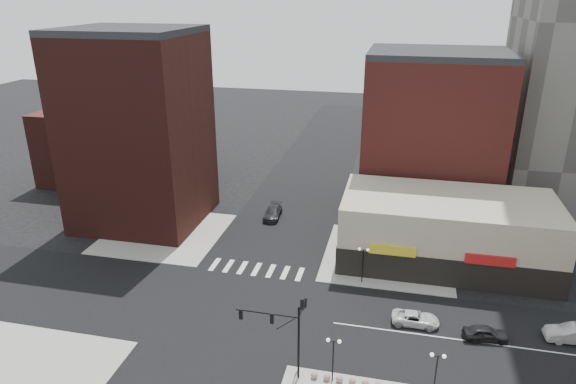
% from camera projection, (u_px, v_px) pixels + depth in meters
% --- Properties ---
extents(ground, '(240.00, 240.00, 0.00)m').
position_uv_depth(ground, '(235.00, 310.00, 51.67)').
color(ground, black).
rests_on(ground, ground).
extents(road_ew, '(200.00, 14.00, 0.02)m').
position_uv_depth(road_ew, '(235.00, 310.00, 51.67)').
color(road_ew, black).
rests_on(road_ew, ground).
extents(road_ns, '(14.00, 200.00, 0.02)m').
position_uv_depth(road_ns, '(235.00, 310.00, 51.67)').
color(road_ns, black).
rests_on(road_ns, ground).
extents(sidewalk_nw, '(15.00, 15.00, 0.12)m').
position_uv_depth(sidewalk_nw, '(165.00, 233.00, 67.77)').
color(sidewalk_nw, gray).
rests_on(sidewalk_nw, ground).
extents(sidewalk_ne, '(15.00, 15.00, 0.12)m').
position_uv_depth(sidewalk_ne, '(387.00, 257.00, 61.84)').
color(sidewalk_ne, gray).
rests_on(sidewalk_ne, ground).
extents(building_nw, '(16.00, 15.00, 25.00)m').
position_uv_depth(building_nw, '(138.00, 132.00, 67.75)').
color(building_nw, '#3D1713').
rests_on(building_nw, ground).
extents(building_nw_low, '(20.00, 18.00, 12.00)m').
position_uv_depth(building_nw_low, '(117.00, 142.00, 86.86)').
color(building_nw_low, '#3D1713').
rests_on(building_nw_low, ground).
extents(building_ne_midrise, '(18.00, 15.00, 22.00)m').
position_uv_depth(building_ne_midrise, '(431.00, 138.00, 70.51)').
color(building_ne_midrise, maroon).
rests_on(building_ne_midrise, ground).
extents(building_ne_row, '(24.20, 12.20, 8.00)m').
position_uv_depth(building_ne_row, '(446.00, 236.00, 59.77)').
color(building_ne_row, '#B5AA90').
rests_on(building_ne_row, ground).
extents(traffic_signal, '(5.59, 3.09, 7.77)m').
position_uv_depth(traffic_signal, '(288.00, 324.00, 41.26)').
color(traffic_signal, black).
rests_on(traffic_signal, ground).
extents(street_lamp_se_a, '(1.22, 0.32, 4.16)m').
position_uv_depth(street_lamp_se_a, '(333.00, 349.00, 40.95)').
color(street_lamp_se_a, black).
rests_on(street_lamp_se_a, sidewalk_se).
extents(street_lamp_se_b, '(1.22, 0.32, 4.16)m').
position_uv_depth(street_lamp_se_b, '(437.00, 364.00, 39.32)').
color(street_lamp_se_b, black).
rests_on(street_lamp_se_b, sidewalk_se).
extents(street_lamp_ne, '(1.22, 0.32, 4.16)m').
position_uv_depth(street_lamp_ne, '(363.00, 256.00, 55.27)').
color(street_lamp_ne, black).
rests_on(street_lamp_ne, sidewalk_ne).
extents(bollard_row, '(8.97, 0.57, 0.57)m').
position_uv_depth(bollard_row, '(365.00, 383.00, 41.46)').
color(bollard_row, '#8F6F62').
rests_on(bollard_row, sidewalk_se).
extents(white_suv, '(4.53, 2.15, 1.25)m').
position_uv_depth(white_suv, '(415.00, 318.00, 49.26)').
color(white_suv, silver).
rests_on(white_suv, ground).
extents(dark_sedan_east, '(4.20, 2.07, 1.38)m').
position_uv_depth(dark_sedan_east, '(486.00, 333.00, 47.03)').
color(dark_sedan_east, black).
rests_on(dark_sedan_east, ground).
extents(silver_sedan, '(5.07, 2.04, 1.64)m').
position_uv_depth(silver_sedan, '(574.00, 334.00, 46.75)').
color(silver_sedan, '#A7A8AD').
rests_on(silver_sedan, ground).
extents(dark_sedan_north, '(2.38, 5.28, 1.50)m').
position_uv_depth(dark_sedan_north, '(273.00, 213.00, 72.33)').
color(dark_sedan_north, black).
rests_on(dark_sedan_north, ground).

